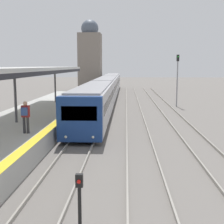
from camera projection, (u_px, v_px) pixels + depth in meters
The scene contains 6 objects.
platform_canopy at pixel (15, 70), 18.80m from camera, with size 4.00×27.00×3.36m.
person_on_platform at pixel (25, 115), 15.99m from camera, with size 0.40×0.40×1.66m.
train_near at pixel (107, 87), 41.39m from camera, with size 2.57×48.92×2.94m.
signal_post_near at pixel (79, 196), 8.43m from camera, with size 0.20×0.21×1.64m.
signal_mast_far at pixel (177, 75), 34.14m from camera, with size 0.28×0.29×5.69m.
distant_domed_building at pixel (90, 57), 58.55m from camera, with size 4.19×4.19×12.93m.
Camera 1 is at (2.58, -2.15, 4.51)m, focal length 50.00 mm.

